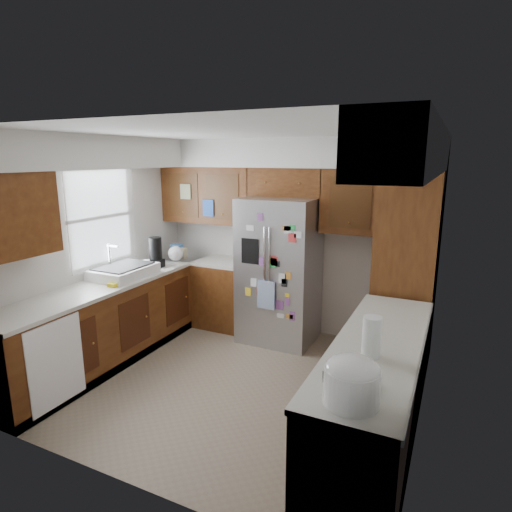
# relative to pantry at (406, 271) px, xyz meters

# --- Properties ---
(floor) EXTENTS (3.60, 3.60, 0.00)m
(floor) POSITION_rel_pantry_xyz_m (-1.50, -1.15, -1.07)
(floor) COLOR gray
(floor) RESTS_ON ground
(room_shell) EXTENTS (3.64, 3.24, 2.52)m
(room_shell) POSITION_rel_pantry_xyz_m (-1.61, -0.79, 0.75)
(room_shell) COLOR beige
(room_shell) RESTS_ON ground
(left_counter_run) EXTENTS (1.36, 3.20, 0.92)m
(left_counter_run) POSITION_rel_pantry_xyz_m (-2.86, -1.12, -0.65)
(left_counter_run) COLOR #461F0D
(left_counter_run) RESTS_ON ground
(right_counter_run) EXTENTS (0.63, 2.25, 0.92)m
(right_counter_run) POSITION_rel_pantry_xyz_m (0.00, -1.62, -0.65)
(right_counter_run) COLOR #461F0D
(right_counter_run) RESTS_ON ground
(pantry) EXTENTS (0.60, 0.90, 2.15)m
(pantry) POSITION_rel_pantry_xyz_m (0.00, 0.00, 0.00)
(pantry) COLOR #461F0D
(pantry) RESTS_ON ground
(fridge) EXTENTS (0.90, 0.79, 1.80)m
(fridge) POSITION_rel_pantry_xyz_m (-1.50, 0.05, -0.17)
(fridge) COLOR #B0B0B6
(fridge) RESTS_ON ground
(bridge_cabinet) EXTENTS (0.96, 0.34, 0.35)m
(bridge_cabinet) POSITION_rel_pantry_xyz_m (-1.50, 0.28, 0.90)
(bridge_cabinet) COLOR #461F0D
(bridge_cabinet) RESTS_ON fridge
(fridge_top_items) EXTENTS (0.79, 0.32, 0.27)m
(fridge_top_items) POSITION_rel_pantry_xyz_m (-1.50, 0.28, 1.20)
(fridge_top_items) COLOR blue
(fridge_top_items) RESTS_ON bridge_cabinet
(sink_assembly) EXTENTS (0.52, 0.75, 0.37)m
(sink_assembly) POSITION_rel_pantry_xyz_m (-3.00, -1.05, -0.09)
(sink_assembly) COLOR white
(sink_assembly) RESTS_ON left_counter_run
(left_counter_clutter) EXTENTS (0.34, 0.79, 0.38)m
(left_counter_clutter) POSITION_rel_pantry_xyz_m (-2.97, -0.31, -0.02)
(left_counter_clutter) COLOR black
(left_counter_clutter) RESTS_ON left_counter_run
(rice_cooker) EXTENTS (0.32, 0.32, 0.28)m
(rice_cooker) POSITION_rel_pantry_xyz_m (-0.00, -2.53, -0.01)
(rice_cooker) COLOR white
(rice_cooker) RESTS_ON right_counter_run
(paper_towel) EXTENTS (0.13, 0.13, 0.29)m
(paper_towel) POSITION_rel_pantry_xyz_m (-0.01, -1.89, -0.01)
(paper_towel) COLOR white
(paper_towel) RESTS_ON right_counter_run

